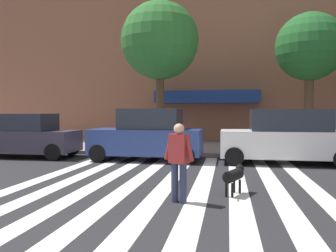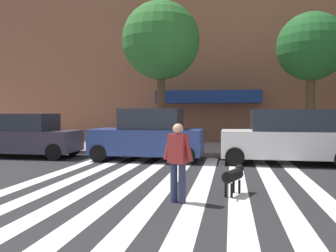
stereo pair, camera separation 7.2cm
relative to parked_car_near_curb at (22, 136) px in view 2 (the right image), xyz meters
The scene contains 10 objects.
ground_plane 8.37m from the parked_car_near_curb, 39.69° to the right, with size 160.00×160.00×0.00m, color #232326.
sidewalk_far 7.80m from the parked_car_near_curb, 34.40° to the left, with size 80.00×6.00×0.15m, color gray.
crosswalk_stripes 8.85m from the parked_car_near_curb, 37.13° to the right, with size 7.65×12.81×0.01m.
parked_car_near_curb is the anchor object (origin of this frame).
parked_car_behind_first 5.48m from the parked_car_near_curb, ahead, with size 4.30×2.04×2.01m.
parked_car_third_in_line 10.61m from the parked_car_near_curb, ahead, with size 4.50×2.02×1.98m.
street_tree_nearest 7.47m from the parked_car_near_curb, 27.93° to the left, with size 3.65×3.65×6.91m.
street_tree_middle 13.15m from the parked_car_near_curb, 14.99° to the left, with size 3.02×3.02×6.16m.
pedestrian_dog_walker 9.67m from the parked_car_near_curb, 38.48° to the right, with size 0.68×0.37×1.64m.
dog_on_leash 10.12m from the parked_car_near_curb, 30.56° to the right, with size 0.53×1.01×0.65m.
Camera 2 is at (2.23, -0.91, 1.87)m, focal length 36.42 mm.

